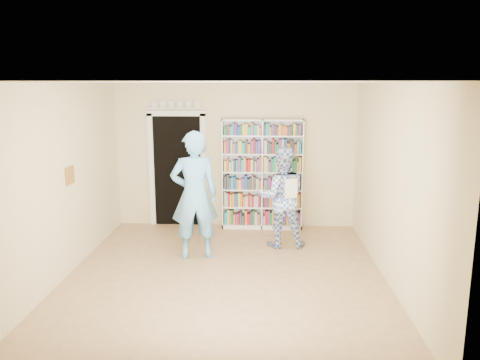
% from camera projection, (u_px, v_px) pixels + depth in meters
% --- Properties ---
extents(floor, '(5.00, 5.00, 0.00)m').
position_uv_depth(floor, '(225.00, 276.00, 6.64)').
color(floor, olive).
rests_on(floor, ground).
extents(ceiling, '(5.00, 5.00, 0.00)m').
position_uv_depth(ceiling, '(224.00, 82.00, 6.10)').
color(ceiling, white).
rests_on(ceiling, wall_back).
extents(wall_back, '(4.50, 0.00, 4.50)m').
position_uv_depth(wall_back, '(235.00, 156.00, 8.82)').
color(wall_back, beige).
rests_on(wall_back, floor).
extents(wall_left, '(0.00, 5.00, 5.00)m').
position_uv_depth(wall_left, '(63.00, 182.00, 6.48)').
color(wall_left, beige).
rests_on(wall_left, floor).
extents(wall_right, '(0.00, 5.00, 5.00)m').
position_uv_depth(wall_right, '(392.00, 185.00, 6.27)').
color(wall_right, beige).
rests_on(wall_right, floor).
extents(bookshelf, '(1.50, 0.28, 2.06)m').
position_uv_depth(bookshelf, '(262.00, 174.00, 8.71)').
color(bookshelf, white).
rests_on(bookshelf, floor).
extents(doorway, '(1.10, 0.08, 2.43)m').
position_uv_depth(doorway, '(177.00, 165.00, 8.89)').
color(doorway, black).
rests_on(doorway, floor).
extents(wall_art, '(0.03, 0.25, 0.25)m').
position_uv_depth(wall_art, '(70.00, 176.00, 6.67)').
color(wall_art, brown).
rests_on(wall_art, wall_left).
extents(man_blue, '(0.82, 0.64, 2.00)m').
position_uv_depth(man_blue, '(194.00, 195.00, 7.19)').
color(man_blue, '#68B0E7').
rests_on(man_blue, floor).
extents(man_plaid, '(0.85, 0.68, 1.68)m').
position_uv_depth(man_plaid, '(282.00, 197.00, 7.75)').
color(man_plaid, '#34599F').
rests_on(man_plaid, floor).
extents(paper_sheet, '(0.21, 0.10, 0.31)m').
position_uv_depth(paper_sheet, '(291.00, 188.00, 7.43)').
color(paper_sheet, white).
rests_on(paper_sheet, man_plaid).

